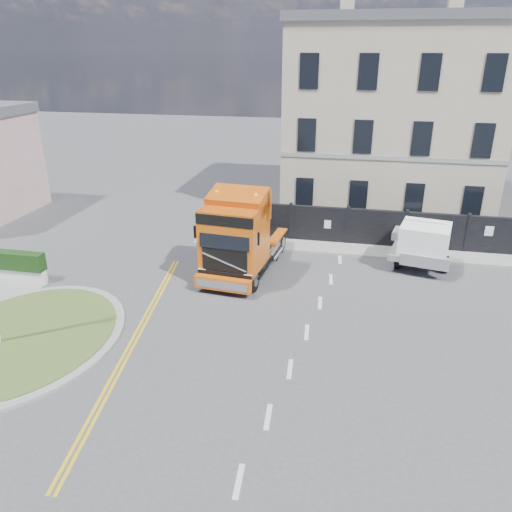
# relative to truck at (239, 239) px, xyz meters

# --- Properties ---
(ground) EXTENTS (120.00, 120.00, 0.00)m
(ground) POSITION_rel_truck_xyz_m (0.65, -4.07, -1.78)
(ground) COLOR #424244
(ground) RESTS_ON ground
(traffic_island) EXTENTS (6.80, 6.80, 0.17)m
(traffic_island) POSITION_rel_truck_xyz_m (-6.35, -7.07, -1.70)
(traffic_island) COLOR gray
(traffic_island) RESTS_ON ground
(hoarding_fence) EXTENTS (18.80, 0.25, 2.00)m
(hoarding_fence) POSITION_rel_truck_xyz_m (7.20, 4.93, -0.78)
(hoarding_fence) COLOR black
(hoarding_fence) RESTS_ON ground
(georgian_building) EXTENTS (12.30, 10.30, 12.80)m
(georgian_building) POSITION_rel_truck_xyz_m (6.65, 12.43, 3.99)
(georgian_building) COLOR #B2AB8D
(georgian_building) RESTS_ON ground
(pavement_far) EXTENTS (20.00, 1.60, 0.12)m
(pavement_far) POSITION_rel_truck_xyz_m (6.65, 4.03, -1.72)
(pavement_far) COLOR gray
(pavement_far) RESTS_ON ground
(truck) EXTENTS (3.09, 6.84, 3.97)m
(truck) POSITION_rel_truck_xyz_m (0.00, 0.00, 0.00)
(truck) COLOR black
(truck) RESTS_ON ground
(flatbed_pickup) EXTENTS (3.24, 5.76, 2.25)m
(flatbed_pickup) POSITION_rel_truck_xyz_m (8.26, 2.89, -0.57)
(flatbed_pickup) COLOR gray
(flatbed_pickup) RESTS_ON ground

